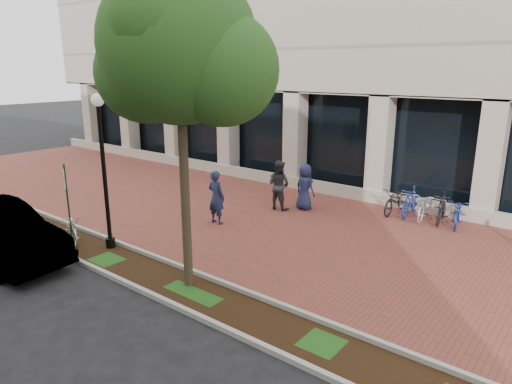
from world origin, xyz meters
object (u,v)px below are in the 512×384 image
Objects in this scene: parking_sign at (67,194)px; street_tree at (182,55)px; pedestrian_left at (216,197)px; pedestrian_right at (305,187)px; locked_bicycle at (73,227)px; pedestrian_mid at (279,185)px; bike_rack_cluster at (426,205)px; lamppost at (103,164)px.

street_tree is at bearing 27.72° from parking_sign.
pedestrian_left is 3.59m from pedestrian_right.
pedestrian_left is (2.24, 4.12, -0.64)m from parking_sign.
pedestrian_right reaches higher than locked_bicycle.
bike_rack_cluster is (4.81, 2.24, -0.43)m from pedestrian_mid.
pedestrian_mid is (3.02, 6.68, 0.48)m from locked_bicycle.
street_tree reaches higher than pedestrian_left.
locked_bicycle is (-1.31, -0.40, -2.10)m from lamppost.
pedestrian_right is at bearing -162.37° from bike_rack_cluster.
lamppost reaches higher than bike_rack_cluster.
street_tree is 3.97× the size of pedestrian_left.
street_tree is 4.27× the size of pedestrian_right.
parking_sign is 1.41× the size of locked_bicycle.
pedestrian_mid is 5.32m from bike_rack_cluster.
locked_bicycle is at bearing -177.88° from street_tree.
street_tree is at bearing 126.04° from pedestrian_left.
bike_rack_cluster is at bearing -16.75° from locked_bicycle.
pedestrian_left is (2.31, 3.99, 0.47)m from locked_bicycle.
lamppost reaches higher than pedestrian_right.
pedestrian_right reaches higher than bike_rack_cluster.
pedestrian_mid is at bearing 0.19° from locked_bicycle.
pedestrian_mid reaches higher than bike_rack_cluster.
pedestrian_right is (2.50, 6.85, -1.69)m from lamppost.
pedestrian_right is at bearing 87.16° from parking_sign.
pedestrian_mid is at bearing -103.93° from pedestrian_left.
pedestrian_left is 0.62× the size of bike_rack_cluster.
pedestrian_mid reaches higher than pedestrian_left.
lamppost is 0.61× the size of street_tree.
parking_sign is at bearing -176.28° from street_tree.
pedestrian_left is at bearing -143.15° from bike_rack_cluster.
lamppost reaches higher than pedestrian_mid.
parking_sign is 0.55× the size of lamppost.
locked_bicycle is 7.34m from pedestrian_mid.
pedestrian_mid is at bearing -159.95° from bike_rack_cluster.
pedestrian_mid is at bearing 46.75° from pedestrian_right.
lamppost is 4.06m from pedestrian_left.
street_tree is at bearing 110.45° from pedestrian_right.
street_tree is 10.44m from bike_rack_cluster.
lamppost is at bearing -132.36° from bike_rack_cluster.
lamppost is 4.71m from street_tree.
street_tree reaches higher than pedestrian_mid.
parking_sign is 6.29m from street_tree.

